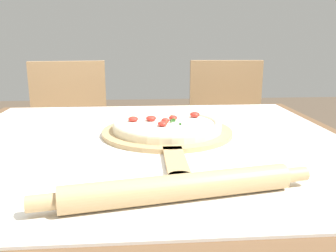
{
  "coord_description": "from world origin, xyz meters",
  "views": [
    {
      "loc": [
        -0.02,
        -0.9,
        1.01
      ],
      "look_at": [
        0.05,
        0.03,
        0.77
      ],
      "focal_mm": 38.0,
      "sensor_mm": 36.0,
      "label": 1
    }
  ],
  "objects": [
    {
      "name": "rolling_pin",
      "position": [
        0.04,
        -0.36,
        0.77
      ],
      "size": [
        0.47,
        0.12,
        0.04
      ],
      "rotation": [
        0.0,
        0.0,
        0.19
      ],
      "color": "tan",
      "rests_on": "towel_cloth"
    },
    {
      "name": "towel_cloth",
      "position": [
        0.0,
        0.0,
        0.74
      ],
      "size": [
        1.04,
        0.96,
        0.0
      ],
      "color": "silver",
      "rests_on": "dining_table"
    },
    {
      "name": "pizza",
      "position": [
        0.05,
        0.06,
        0.77
      ],
      "size": [
        0.3,
        0.3,
        0.04
      ],
      "color": "beige",
      "rests_on": "pizza_peel"
    },
    {
      "name": "chair_right",
      "position": [
        0.42,
        0.87,
        0.52
      ],
      "size": [
        0.43,
        0.43,
        0.89
      ],
      "rotation": [
        0.0,
        0.0,
        -0.07
      ],
      "color": "tan",
      "rests_on": "ground_plane"
    },
    {
      "name": "chair_left",
      "position": [
        -0.39,
        0.87,
        0.52
      ],
      "size": [
        0.44,
        0.44,
        0.89
      ],
      "rotation": [
        0.0,
        0.0,
        0.11
      ],
      "color": "tan",
      "rests_on": "ground_plane"
    },
    {
      "name": "pizza_peel",
      "position": [
        0.05,
        0.04,
        0.75
      ],
      "size": [
        0.36,
        0.55,
        0.01
      ],
      "color": "tan",
      "rests_on": "towel_cloth"
    },
    {
      "name": "dining_table",
      "position": [
        0.0,
        0.0,
        0.63
      ],
      "size": [
        1.12,
        1.04,
        0.74
      ],
      "color": "brown",
      "rests_on": "ground_plane"
    }
  ]
}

